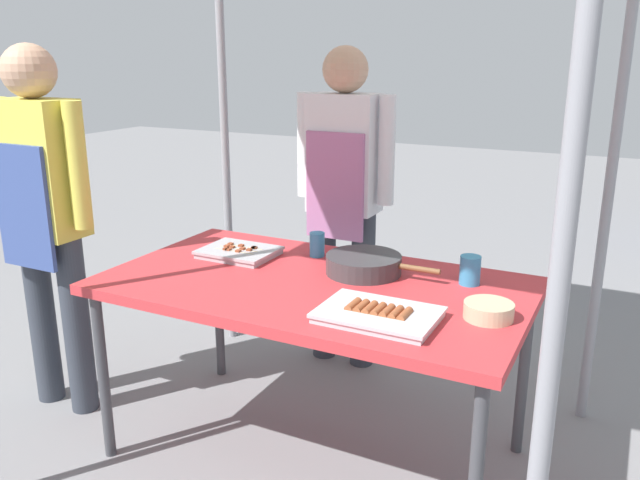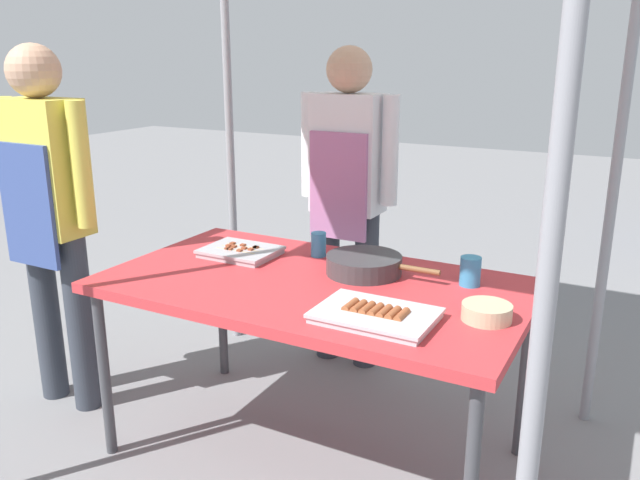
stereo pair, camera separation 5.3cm
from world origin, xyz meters
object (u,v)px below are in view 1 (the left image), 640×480
(tray_meat_skewers, at_px, (239,252))
(drink_cup_near_edge, at_px, (317,244))
(condiment_bowl, at_px, (489,311))
(customer_nearby, at_px, (44,203))
(vendor_woman, at_px, (344,183))
(tray_grilled_sausages, at_px, (378,314))
(stall_table, at_px, (314,294))
(cooking_wok, at_px, (364,263))
(drink_cup_by_wok, at_px, (470,270))

(tray_meat_skewers, bearing_deg, drink_cup_near_edge, 26.79)
(tray_meat_skewers, distance_m, drink_cup_near_edge, 0.34)
(condiment_bowl, height_order, customer_nearby, customer_nearby)
(drink_cup_near_edge, height_order, customer_nearby, customer_nearby)
(condiment_bowl, height_order, vendor_woman, vendor_woman)
(condiment_bowl, xyz_separation_m, vendor_woman, (-0.93, 0.88, 0.18))
(tray_grilled_sausages, bearing_deg, drink_cup_near_edge, 133.38)
(drink_cup_near_edge, bearing_deg, vendor_woman, 103.02)
(stall_table, distance_m, cooking_wok, 0.24)
(condiment_bowl, bearing_deg, stall_table, 174.82)
(tray_meat_skewers, bearing_deg, condiment_bowl, -10.01)
(drink_cup_by_wok, bearing_deg, condiment_bowl, -64.91)
(cooking_wok, relative_size, customer_nearby, 0.28)
(drink_cup_near_edge, xyz_separation_m, customer_nearby, (-1.08, -0.46, 0.16))
(tray_grilled_sausages, distance_m, tray_meat_skewers, 0.87)
(stall_table, xyz_separation_m, vendor_woman, (-0.26, 0.82, 0.26))
(vendor_woman, bearing_deg, tray_grilled_sausages, 120.22)
(customer_nearby, bearing_deg, condiment_bowl, 3.49)
(condiment_bowl, height_order, drink_cup_by_wok, drink_cup_by_wok)
(tray_meat_skewers, xyz_separation_m, cooking_wok, (0.56, 0.04, 0.02))
(cooking_wok, bearing_deg, stall_table, -127.93)
(condiment_bowl, height_order, drink_cup_near_edge, drink_cup_near_edge)
(stall_table, distance_m, drink_cup_near_edge, 0.33)
(stall_table, bearing_deg, tray_meat_skewers, 162.73)
(cooking_wok, xyz_separation_m, vendor_woman, (-0.39, 0.65, 0.17))
(cooking_wok, bearing_deg, customer_nearby, -165.56)
(tray_grilled_sausages, distance_m, condiment_bowl, 0.36)
(stall_table, relative_size, tray_grilled_sausages, 4.14)
(tray_meat_skewers, height_order, condiment_bowl, condiment_bowl)
(cooking_wok, relative_size, vendor_woman, 0.28)
(tray_meat_skewers, relative_size, vendor_woman, 0.19)
(drink_cup_by_wok, bearing_deg, drink_cup_near_edge, 175.74)
(drink_cup_near_edge, height_order, vendor_woman, vendor_woman)
(tray_meat_skewers, distance_m, vendor_woman, 0.73)
(stall_table, height_order, tray_grilled_sausages, tray_grilled_sausages)
(cooking_wok, bearing_deg, tray_grilled_sausages, -61.08)
(stall_table, height_order, customer_nearby, customer_nearby)
(stall_table, bearing_deg, vendor_woman, 107.38)
(tray_grilled_sausages, height_order, vendor_woman, vendor_woman)
(drink_cup_near_edge, distance_m, drink_cup_by_wok, 0.67)
(cooking_wok, distance_m, drink_cup_near_edge, 0.29)
(vendor_woman, xyz_separation_m, customer_nearby, (-0.96, -1.00, 0.00))
(customer_nearby, bearing_deg, stall_table, 8.25)
(drink_cup_by_wok, bearing_deg, tray_grilled_sausages, -110.87)
(drink_cup_by_wok, bearing_deg, stall_table, -156.30)
(drink_cup_by_wok, relative_size, customer_nearby, 0.07)
(cooking_wok, distance_m, customer_nearby, 1.40)
(tray_grilled_sausages, distance_m, drink_cup_by_wok, 0.50)
(stall_table, distance_m, tray_meat_skewers, 0.46)
(cooking_wok, bearing_deg, vendor_woman, 121.02)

